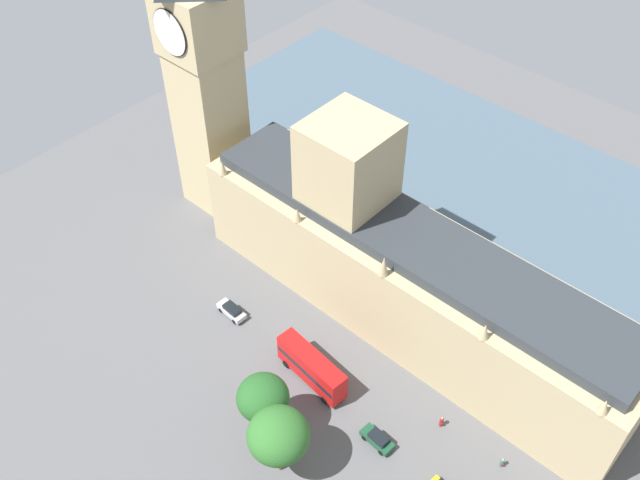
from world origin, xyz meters
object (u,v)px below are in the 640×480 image
at_px(clock_tower, 201,54).
at_px(plane_tree_leading, 278,436).
at_px(pedestrian_near_tower, 441,422).
at_px(car_dark_green_midblock, 378,439).
at_px(plane_tree_far_end, 263,398).
at_px(street_lamp_kerbside, 287,439).
at_px(car_silver_under_trees, 232,310).
at_px(double_decker_bus_trailing, 312,367).
at_px(pedestrian_opposite_hall, 502,463).
at_px(parliament_building, 400,268).

xyz_separation_m(clock_tower, plane_tree_leading, (27.61, 40.80, -18.83)).
bearing_deg(pedestrian_near_tower, car_dark_green_midblock, 36.98).
distance_m(clock_tower, plane_tree_far_end, 47.99).
bearing_deg(street_lamp_kerbside, car_silver_under_trees, -116.90).
distance_m(car_silver_under_trees, plane_tree_far_end, 20.01).
height_order(pedestrian_near_tower, street_lamp_kerbside, street_lamp_kerbside).
bearing_deg(plane_tree_far_end, double_decker_bus_trailing, -174.01).
distance_m(pedestrian_opposite_hall, plane_tree_leading, 26.44).
height_order(pedestrian_near_tower, plane_tree_far_end, plane_tree_far_end).
xyz_separation_m(parliament_building, plane_tree_far_end, (25.35, 0.02, -1.46)).
relative_size(pedestrian_near_tower, plane_tree_leading, 0.17).
bearing_deg(street_lamp_kerbside, car_dark_green_midblock, 144.01).
distance_m(car_dark_green_midblock, pedestrian_opposite_hall, 14.56).
distance_m(pedestrian_opposite_hall, plane_tree_far_end, 28.70).
distance_m(parliament_building, car_dark_green_midblock, 22.15).
height_order(pedestrian_opposite_hall, plane_tree_far_end, plane_tree_far_end).
height_order(car_silver_under_trees, street_lamp_kerbside, street_lamp_kerbside).
distance_m(plane_tree_far_end, street_lamp_kerbside, 5.31).
bearing_deg(plane_tree_leading, pedestrian_near_tower, 148.26).
xyz_separation_m(double_decker_bus_trailing, plane_tree_leading, (11.47, 5.63, 4.58)).
relative_size(clock_tower, plane_tree_leading, 4.94).
relative_size(car_silver_under_trees, car_dark_green_midblock, 1.05).
distance_m(car_silver_under_trees, pedestrian_opposite_hall, 40.24).
relative_size(clock_tower, pedestrian_opposite_hall, 33.38).
distance_m(double_decker_bus_trailing, plane_tree_leading, 13.57).
distance_m(double_decker_bus_trailing, car_dark_green_midblock, 12.13).
bearing_deg(car_silver_under_trees, car_dark_green_midblock, -91.54).
relative_size(car_silver_under_trees, double_decker_bus_trailing, 0.43).
bearing_deg(clock_tower, car_silver_under_trees, 51.55).
bearing_deg(pedestrian_near_tower, pedestrian_opposite_hall, 160.33).
xyz_separation_m(pedestrian_opposite_hall, plane_tree_leading, (17.36, -18.85, 6.53)).
xyz_separation_m(parliament_building, car_silver_under_trees, (15.70, -16.34, -7.78)).
relative_size(car_dark_green_midblock, plane_tree_far_end, 0.44).
bearing_deg(double_decker_bus_trailing, pedestrian_near_tower, -65.28).
distance_m(car_silver_under_trees, plane_tree_leading, 24.97).
bearing_deg(plane_tree_leading, car_silver_under_trees, -119.53).
distance_m(parliament_building, car_silver_under_trees, 23.96).
relative_size(car_silver_under_trees, pedestrian_near_tower, 2.70).
distance_m(parliament_building, pedestrian_near_tower, 20.15).
bearing_deg(clock_tower, street_lamp_kerbside, 57.12).
xyz_separation_m(parliament_building, street_lamp_kerbside, (26.33, 4.63, -3.91)).
bearing_deg(car_silver_under_trees, plane_tree_leading, -117.08).
relative_size(plane_tree_leading, street_lamp_kerbside, 1.48).
distance_m(parliament_building, pedestrian_opposite_hall, 26.88).
xyz_separation_m(car_silver_under_trees, pedestrian_near_tower, (-5.13, 31.55, -0.13)).
xyz_separation_m(clock_tower, pedestrian_opposite_hall, (10.26, 59.65, -25.37)).
distance_m(car_silver_under_trees, car_dark_green_midblock, 27.37).
xyz_separation_m(pedestrian_near_tower, plane_tree_leading, (17.04, -10.54, 6.45)).
relative_size(double_decker_bus_trailing, pedestrian_opposite_hall, 7.08).
height_order(double_decker_bus_trailing, plane_tree_far_end, plane_tree_far_end).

